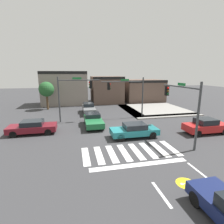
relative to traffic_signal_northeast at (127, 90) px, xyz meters
name	(u,v)px	position (x,y,z in m)	size (l,w,h in m)	color
ground_plane	(117,133)	(-2.93, -5.91, -3.75)	(120.00, 120.00, 0.00)	#353538
crosswalk_near	(130,152)	(-2.93, -10.41, -3.74)	(7.42, 2.99, 0.01)	silver
lane_markings	(209,220)	(-1.77, -17.33, -3.74)	(6.80, 18.75, 0.01)	white
bike_detector_marking	(186,183)	(-1.15, -14.90, -3.74)	(1.12, 1.12, 0.01)	yellow
curb_corner_northeast	(153,110)	(5.56, 3.51, -3.67)	(10.00, 10.60, 0.15)	gray
storefront_row	(103,89)	(-1.22, 13.23, -0.98)	(24.56, 6.72, 6.34)	gray
traffic_signal_northeast	(127,90)	(0.00, 0.00, 0.00)	(5.80, 0.32, 5.44)	#383A3D
traffic_signal_southeast	(182,100)	(2.17, -9.02, -0.06)	(0.32, 5.54, 5.40)	#383A3D
traffic_signal_northwest	(74,91)	(-7.05, -0.43, 0.13)	(5.09, 0.32, 5.60)	#383A3D
car_gray	(89,108)	(-4.92, 3.85, -2.99)	(1.73, 4.77, 1.45)	slate
car_teal	(134,130)	(-1.57, -7.42, -3.05)	(4.49, 1.83, 1.36)	#196B70
car_maroon	(33,127)	(-11.27, -4.27, -3.05)	(4.63, 1.91, 1.36)	maroon
car_green	(93,120)	(-5.00, -2.98, -3.03)	(1.91, 4.53, 1.37)	#1E6638
car_red	(206,126)	(5.89, -7.92, -2.98)	(4.41, 1.82, 1.54)	red
roadside_tree	(46,89)	(-11.43, 8.09, -0.40)	(2.46, 2.46, 4.63)	#4C3823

